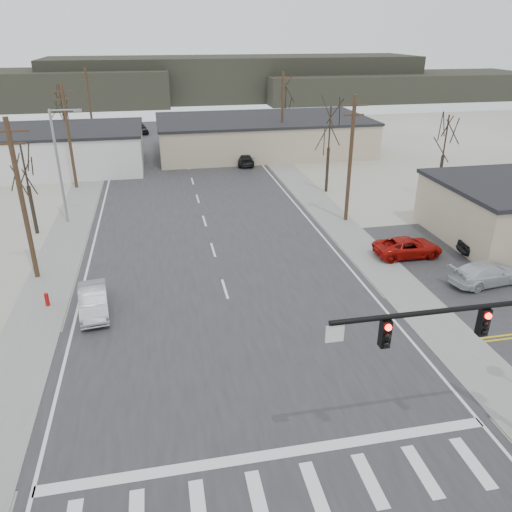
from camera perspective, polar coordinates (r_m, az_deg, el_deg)
The scene contains 28 objects.
ground at distance 23.80m, azimuth -0.80°, elevation -12.88°, with size 140.00×140.00×0.00m, color silver.
main_road at distance 36.72m, azimuth -5.11°, elevation 1.30°, with size 18.00×110.00×0.05m, color #28292B.
cross_road at distance 23.78m, azimuth -0.80°, elevation -12.84°, with size 90.00×10.00×0.04m, color #28292B.
sidewalk_left at distance 41.83m, azimuth -20.52°, elevation 2.76°, with size 3.00×90.00×0.06m, color gray.
sidewalk_right at distance 43.51m, azimuth 8.15°, elevation 4.93°, with size 3.00×90.00×0.06m, color gray.
traffic_signal_mast at distance 19.40m, azimuth 26.74°, elevation -8.70°, with size 8.95×0.43×7.20m.
fire_hydrant at distance 30.82m, azimuth -22.78°, elevation -4.58°, with size 0.24×0.24×0.87m.
building_left_far at distance 61.16m, azimuth -23.42°, elevation 11.07°, with size 22.30×12.30×4.50m.
building_right_far at distance 65.18m, azimuth 0.77°, elevation 13.67°, with size 26.30×14.30×4.30m.
upole_left_b at distance 32.97m, azimuth -25.19°, elevation 5.92°, with size 2.20×0.30×10.00m.
upole_left_c at distance 52.06m, azimuth -20.62°, elevation 12.82°, with size 2.20×0.30×10.00m.
upole_left_d at distance 71.65m, azimuth -18.45°, elevation 15.96°, with size 2.20×0.30×10.00m.
upole_right_a at distance 40.57m, azimuth 10.74°, elevation 10.98°, with size 2.20×0.30×10.00m.
upole_right_b at distance 61.15m, azimuth 3.02°, elevation 15.84°, with size 2.20×0.30×10.00m.
streetlight_main at distance 42.31m, azimuth -21.45°, elevation 10.09°, with size 2.40×0.25×9.00m.
tree_left_near at distance 40.83m, azimuth -24.95°, elevation 9.22°, with size 3.30×3.30×7.35m.
tree_right_mid at distance 48.10m, azimuth 8.42°, elevation 14.09°, with size 3.74×3.74×8.33m.
tree_left_far at distance 65.96m, azimuth -21.33°, elevation 15.85°, with size 3.96×3.96×8.82m.
tree_right_far at distance 73.48m, azimuth 3.42°, elevation 17.58°, with size 3.52×3.52×7.84m.
tree_lot at distance 48.69m, azimuth 20.86°, elevation 12.49°, with size 3.52×3.52×7.84m.
hill_center at distance 116.48m, azimuth -2.32°, elevation 19.64°, with size 80.00×18.00×9.00m, color #333026.
hill_right at distance 121.57m, azimuth 15.59°, elevation 18.20°, with size 60.00×18.00×5.50m, color #333026.
sedan_crossing at distance 29.09m, azimuth -18.09°, elevation -4.90°, with size 1.49×4.27×1.41m, color gray.
car_far_a at distance 58.82m, azimuth -1.34°, elevation 11.02°, with size 1.83×4.50×1.31m, color black.
car_far_b at distance 79.38m, azimuth -13.09°, elevation 14.03°, with size 1.74×4.32×1.47m, color black.
car_parked_red at distance 36.04m, azimuth 16.97°, elevation 0.97°, with size 2.18×4.73×1.32m, color #A00E08.
car_parked_dark_a at distance 38.26m, azimuth 25.02°, elevation 1.10°, with size 1.63×4.06×1.38m, color black.
car_parked_silver at distance 33.84m, azimuth 24.82°, elevation -1.83°, with size 1.93×4.74×1.38m, color silver.
Camera 1 is at (-3.39, -18.59, 14.46)m, focal length 35.00 mm.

